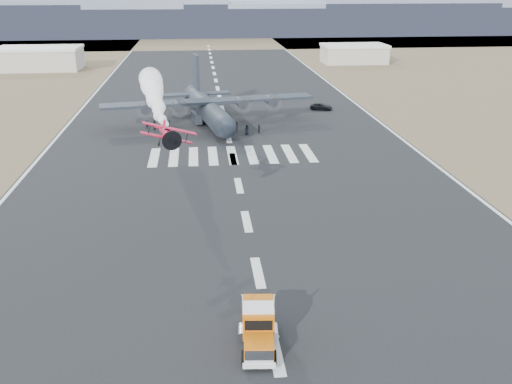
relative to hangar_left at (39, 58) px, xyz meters
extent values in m
plane|color=black|center=(52.00, -145.00, -3.41)|extent=(500.00, 500.00, 0.00)
cube|color=brown|center=(52.00, 85.00, -3.41)|extent=(500.00, 80.00, 0.00)
cube|color=slate|center=(-13.00, 115.00, 5.09)|extent=(150.00, 50.00, 17.00)
cube|color=slate|center=(52.00, 115.00, 3.09)|extent=(150.00, 50.00, 13.00)
cube|color=slate|center=(117.00, 115.00, 4.09)|extent=(150.00, 50.00, 15.00)
cube|color=slate|center=(182.00, 115.00, 5.09)|extent=(150.00, 50.00, 17.00)
cube|color=#A7A195|center=(0.00, 0.00, -0.41)|extent=(24.00, 14.00, 6.00)
cube|color=silver|center=(0.00, 0.00, 2.89)|extent=(24.50, 14.50, 0.80)
cube|color=#A7A195|center=(98.00, 5.00, -0.81)|extent=(20.00, 12.00, 5.20)
cube|color=silver|center=(98.00, 5.00, 2.09)|extent=(20.50, 12.50, 0.80)
cube|color=black|center=(50.94, -143.21, -2.90)|extent=(1.55, 6.30, 0.23)
cube|color=orange|center=(50.70, -145.95, -2.17)|extent=(2.29, 2.38, 1.19)
cube|color=silver|center=(50.60, -147.09, -2.26)|extent=(2.02, 0.31, 1.01)
cube|color=white|center=(50.58, -147.27, -2.90)|extent=(2.31, 0.48, 0.32)
cube|color=orange|center=(50.84, -144.30, -1.39)|extent=(2.43, 1.85, 2.02)
cube|color=black|center=(50.77, -145.08, -1.07)|extent=(2.02, 0.29, 0.83)
cube|color=white|center=(50.87, -144.03, -0.34)|extent=(2.41, 1.66, 0.46)
cube|color=orange|center=(50.99, -142.66, -1.67)|extent=(2.44, 2.03, 2.38)
cylinder|color=black|center=(49.61, -146.22, -2.90)|extent=(0.45, 1.04, 1.01)
cylinder|color=black|center=(51.72, -146.40, -2.90)|extent=(0.45, 1.04, 1.01)
cylinder|color=black|center=(49.95, -142.38, -2.90)|extent=(0.45, 1.04, 1.01)
cylinder|color=black|center=(52.05, -142.57, -2.90)|extent=(0.45, 1.04, 1.01)
cylinder|color=black|center=(50.03, -141.47, -2.90)|extent=(0.45, 1.04, 1.01)
cylinder|color=black|center=(52.13, -141.65, -2.90)|extent=(0.45, 1.04, 1.01)
cylinder|color=red|center=(43.56, -119.89, 6.72)|extent=(1.44, 4.80, 0.85)
sphere|color=black|center=(43.53, -119.70, 7.05)|extent=(0.66, 0.66, 0.66)
cylinder|color=black|center=(43.84, -122.14, 6.72)|extent=(1.01, 0.68, 0.95)
cylinder|color=black|center=(43.88, -122.47, 6.72)|extent=(2.07, 0.29, 2.08)
cube|color=red|center=(43.60, -120.26, 6.39)|extent=(5.53, 1.62, 1.77)
cube|color=red|center=(43.64, -120.54, 7.52)|extent=(5.71, 1.64, 1.82)
cube|color=red|center=(43.28, -117.73, 7.19)|extent=(0.20, 0.86, 0.95)
cube|color=red|center=(43.28, -117.73, 6.72)|extent=(1.96, 0.89, 0.08)
cylinder|color=black|center=(42.90, -120.73, 5.58)|extent=(0.16, 0.43, 0.42)
cylinder|color=black|center=(44.40, -120.54, 5.58)|extent=(0.16, 0.43, 0.42)
sphere|color=white|center=(43.26, -117.54, 6.72)|extent=(0.66, 0.66, 0.66)
sphere|color=white|center=(42.98, -115.29, 6.75)|extent=(0.88, 0.88, 0.88)
sphere|color=white|center=(42.69, -113.03, 6.78)|extent=(1.10, 1.10, 1.10)
sphere|color=white|center=(42.41, -110.78, 6.81)|extent=(1.31, 1.31, 1.31)
sphere|color=white|center=(42.13, -108.53, 6.83)|extent=(1.53, 1.53, 1.53)
sphere|color=white|center=(41.84, -106.27, 6.86)|extent=(1.74, 1.74, 1.74)
sphere|color=white|center=(41.56, -104.02, 6.89)|extent=(1.96, 1.96, 1.96)
sphere|color=white|center=(41.27, -101.77, 6.92)|extent=(2.18, 2.18, 2.18)
sphere|color=white|center=(40.99, -99.51, 6.95)|extent=(2.39, 2.39, 2.39)
sphere|color=white|center=(40.71, -97.26, 6.98)|extent=(2.61, 2.61, 2.61)
sphere|color=white|center=(40.42, -95.01, 7.00)|extent=(2.83, 2.83, 2.83)
sphere|color=white|center=(40.14, -92.75, 7.03)|extent=(3.04, 3.04, 3.04)
sphere|color=white|center=(39.86, -90.50, 7.06)|extent=(3.26, 3.26, 3.26)
sphere|color=white|center=(39.57, -88.25, 7.09)|extent=(3.47, 3.47, 3.47)
sphere|color=white|center=(39.29, -85.99, 7.12)|extent=(3.69, 3.69, 3.69)
cylinder|color=#1E232D|center=(48.88, -73.76, -0.84)|extent=(8.65, 27.93, 3.95)
sphere|color=#1E232D|center=(51.26, -87.39, -0.84)|extent=(3.95, 3.95, 3.95)
cone|color=#1E232D|center=(46.50, -60.14, -0.84)|extent=(4.91, 6.52, 3.95)
cube|color=#1E232D|center=(49.05, -74.74, 1.04)|extent=(39.64, 10.88, 0.49)
cylinder|color=#1E232D|center=(37.46, -77.26, 0.54)|extent=(2.40, 4.00, 1.78)
cylinder|color=#3F3F44|center=(37.80, -79.21, 0.54)|extent=(3.32, 0.63, 3.36)
cylinder|color=#1E232D|center=(43.30, -76.24, 0.54)|extent=(2.40, 4.00, 1.78)
cylinder|color=#3F3F44|center=(43.64, -78.19, 0.54)|extent=(3.32, 0.63, 3.36)
cylinder|color=#1E232D|center=(54.97, -74.20, 0.54)|extent=(2.40, 4.00, 1.78)
cylinder|color=#3F3F44|center=(55.31, -76.15, 0.54)|extent=(3.32, 0.63, 3.36)
cylinder|color=#1E232D|center=(60.81, -73.18, 0.54)|extent=(2.40, 4.00, 1.78)
cylinder|color=#3F3F44|center=(61.15, -75.13, 0.54)|extent=(3.32, 0.63, 3.36)
cube|color=#1E232D|center=(46.84, -62.09, 4.10)|extent=(1.35, 4.48, 7.90)
cube|color=#1E232D|center=(46.76, -61.60, -0.05)|extent=(14.13, 5.30, 0.35)
cube|color=#1E232D|center=(46.57, -73.16, -2.32)|extent=(2.19, 6.04, 1.58)
cylinder|color=black|center=(46.57, -73.16, -2.86)|extent=(0.67, 1.16, 1.09)
cube|color=#1E232D|center=(50.85, -72.42, -2.32)|extent=(2.19, 6.04, 1.58)
cylinder|color=black|center=(50.85, -72.42, -2.86)|extent=(0.67, 1.16, 1.09)
cylinder|color=black|center=(50.75, -84.47, -2.96)|extent=(0.54, 0.94, 0.89)
imported|color=black|center=(72.63, -63.99, -2.77)|extent=(5.09, 3.76, 1.29)
imported|color=black|center=(41.17, -77.14, -2.61)|extent=(0.59, 0.49, 1.60)
imported|color=black|center=(41.69, -78.62, -2.46)|extent=(0.58, 0.92, 1.89)
imported|color=black|center=(53.69, -80.37, -2.51)|extent=(0.73, 1.23, 1.79)
imported|color=black|center=(38.99, -77.93, -2.49)|extent=(1.08, 1.20, 1.85)
imported|color=black|center=(55.37, -82.83, -2.48)|extent=(1.06, 0.88, 1.86)
imported|color=black|center=(48.63, -76.03, -2.48)|extent=(1.78, 1.31, 1.86)
imported|color=black|center=(37.55, -76.86, -2.60)|extent=(0.76, 0.72, 1.62)
imported|color=black|center=(57.53, -82.22, -2.62)|extent=(0.82, 0.90, 1.58)
camera|label=1|loc=(47.02, -179.84, 22.25)|focal=40.00mm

